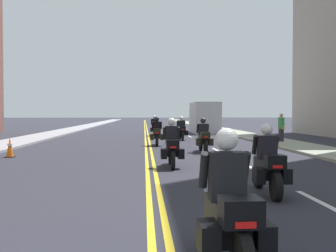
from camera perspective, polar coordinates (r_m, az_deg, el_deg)
ground_plane at (r=48.20m, az=-3.05°, el=-0.41°), size 264.00×264.00×0.00m
sidewalk_left at (r=48.83m, az=-12.49°, el=-0.35°), size 2.62×144.00×0.12m
sidewalk_right at (r=48.90m, az=6.37°, el=-0.32°), size 2.62×144.00×0.12m
centreline_yellow_inner at (r=48.20m, az=-3.19°, el=-0.40°), size 0.12×132.00×0.01m
centreline_yellow_outer at (r=48.20m, az=-2.91°, el=-0.40°), size 0.12×132.00×0.01m
lane_dashes_white at (r=29.44m, az=3.65°, el=-1.77°), size 0.14×56.40×0.01m
motorcycle_0 at (r=4.77m, az=8.27°, el=-11.96°), size 0.77×2.19×1.64m
motorcycle_1 at (r=9.44m, az=13.54°, el=-5.43°), size 0.78×2.17×1.58m
motorcycle_2 at (r=13.88m, az=0.52°, el=-2.95°), size 0.76×2.15×1.65m
motorcycle_3 at (r=19.30m, az=4.89°, el=-1.67°), size 0.76×2.19×1.60m
motorcycle_4 at (r=23.21m, az=-1.54°, el=-1.11°), size 0.77×2.17×1.62m
motorcycle_5 at (r=27.96m, az=1.86°, el=-0.60°), size 0.78×2.12×1.61m
motorcycle_6 at (r=33.33m, az=-1.85°, el=-0.23°), size 0.78×2.19×1.65m
traffic_cone_0 at (r=18.28m, az=-20.89°, el=-2.77°), size 0.36×0.36×0.81m
pedestrian_0 at (r=25.85m, az=15.29°, el=-0.26°), size 0.29×0.50×1.80m
parked_truck at (r=38.45m, az=4.93°, el=0.94°), size 2.20×6.50×2.80m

